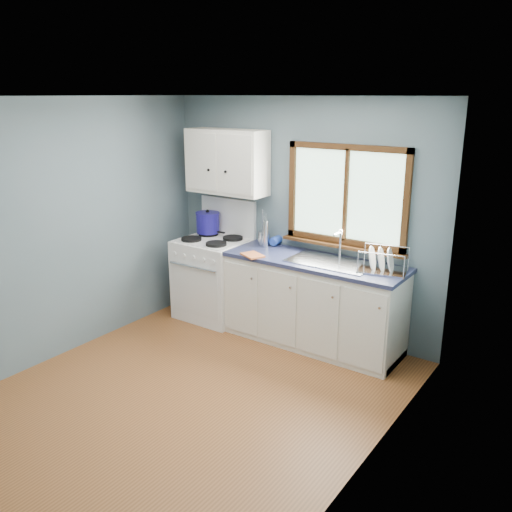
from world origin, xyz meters
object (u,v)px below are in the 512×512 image
Objects in this scene: gas_range at (213,276)px; sink at (330,268)px; stockpot at (208,222)px; thermos at (265,234)px; skillet at (208,230)px; base_cabinets at (313,307)px; dish_rack at (382,265)px; utensil_crock at (264,238)px.

gas_range reaches higher than sink.
stockpot is 1.11× the size of thermos.
base_cabinets is at bearing -5.29° from skillet.
dish_rack reaches higher than base_cabinets.
gas_range reaches higher than skillet.
dish_rack is (1.36, -0.06, -0.09)m from thermos.
thermos reaches higher than dish_rack.
base_cabinets is 0.94m from thermos.
base_cabinets is (1.31, 0.02, -0.08)m from gas_range.
dish_rack reaches higher than skillet.
base_cabinets is 0.48m from sink.
utensil_crock is at bearing 133.61° from thermos.
skillet is 0.84m from thermos.
gas_range reaches higher than utensil_crock.
skillet is 0.75× the size of dish_rack.
utensil_crock reaches higher than thermos.
dish_rack is at bearing -4.82° from utensil_crock.
thermos is (0.06, -0.06, 0.07)m from utensil_crock.
sink is (0.18, -0.00, 0.45)m from base_cabinets.
skillet is (-1.50, 0.13, 0.58)m from base_cabinets.
sink reaches higher than thermos.
utensil_crock reaches higher than stockpot.
base_cabinets is 4.92× the size of skillet.
stockpot is 2.19m from dish_rack.
utensil_crock reaches higher than dish_rack.
utensil_crock is at bearing 169.84° from sink.
dish_rack is (0.70, 0.04, 0.57)m from base_cabinets.
skillet is at bearing 141.79° from gas_range.
sink is at bearing -6.66° from thermos.
stockpot reaches higher than base_cabinets.
gas_range is 1.53m from sink.
sink is 2.24× the size of skillet.
thermos is at bearing 171.59° from base_cabinets.
stockpot reaches higher than skillet.
sink is at bearing -4.15° from stockpot.
utensil_crock is at bearing 1.88° from skillet.
thermos is (0.83, -0.04, 0.08)m from skillet.
stockpot is at bearing 178.45° from thermos.
dish_rack is at bearing -2.06° from stockpot.
stockpot is at bearing 175.85° from sink.
base_cabinets is 5.62× the size of stockpot.
gas_range is 4.13× the size of stockpot.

